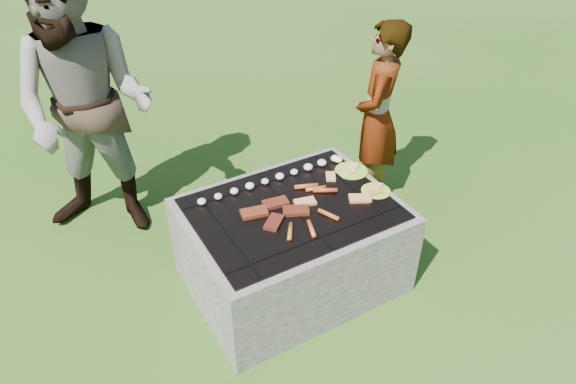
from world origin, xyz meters
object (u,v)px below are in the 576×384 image
object	(u,v)px
plate_far	(351,171)
fire_pit	(292,248)
plate_near	(376,191)
cook	(377,118)
bystander	(87,109)

from	to	relation	value
plate_far	fire_pit	bearing A→B (deg)	-164.39
plate_far	plate_near	distance (m)	0.27
fire_pit	cook	world-z (taller)	cook
plate_near	bystander	world-z (taller)	bystander
fire_pit	plate_far	world-z (taller)	plate_far
plate_near	plate_far	bearing A→B (deg)	89.89
fire_pit	plate_near	bearing A→B (deg)	-11.48
fire_pit	plate_near	world-z (taller)	plate_near
plate_far	bystander	size ratio (longest dim) A/B	0.15
cook	fire_pit	bearing A→B (deg)	-17.21
plate_far	cook	bearing A→B (deg)	35.97
plate_far	plate_near	world-z (taller)	plate_far
cook	plate_near	bearing A→B (deg)	9.22
plate_near	bystander	distance (m)	1.99
plate_near	cook	xyz separation A→B (m)	(0.48, 0.62, 0.13)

